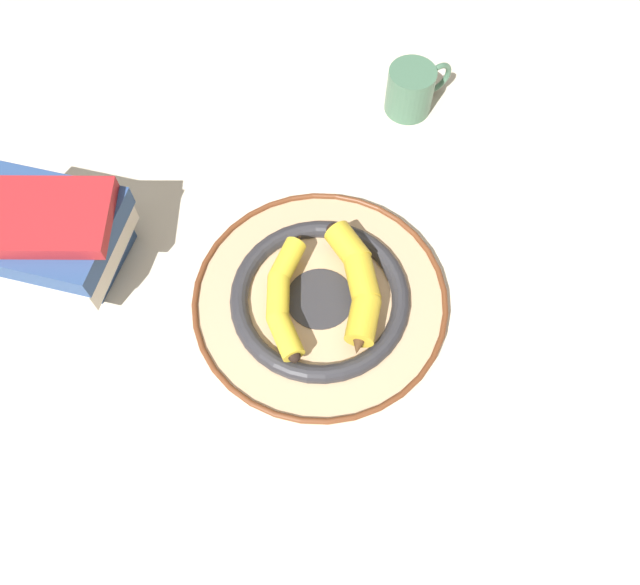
{
  "coord_description": "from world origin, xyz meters",
  "views": [
    {
      "loc": [
        0.37,
        0.02,
        0.8
      ],
      "look_at": [
        -0.01,
        -0.03,
        0.04
      ],
      "focal_mm": 35.0,
      "sensor_mm": 36.0,
      "label": 1
    }
  ],
  "objects_px": {
    "banana_a": "(283,295)",
    "coffee_mug": "(412,89)",
    "book_stack": "(50,235)",
    "banana_b": "(358,284)",
    "decorative_bowl": "(320,299)"
  },
  "relations": [
    {
      "from": "decorative_bowl",
      "to": "banana_b",
      "type": "relative_size",
      "value": 1.83
    },
    {
      "from": "decorative_bowl",
      "to": "coffee_mug",
      "type": "relative_size",
      "value": 3.39
    },
    {
      "from": "decorative_bowl",
      "to": "coffee_mug",
      "type": "height_order",
      "value": "coffee_mug"
    },
    {
      "from": "decorative_bowl",
      "to": "book_stack",
      "type": "distance_m",
      "value": 0.38
    },
    {
      "from": "banana_b",
      "to": "book_stack",
      "type": "xyz_separation_m",
      "value": [
        -0.01,
        -0.43,
        0.02
      ]
    },
    {
      "from": "decorative_bowl",
      "to": "banana_b",
      "type": "xyz_separation_m",
      "value": [
        -0.01,
        0.05,
        0.04
      ]
    },
    {
      "from": "coffee_mug",
      "to": "banana_b",
      "type": "bearing_deg",
      "value": -136.4
    },
    {
      "from": "banana_a",
      "to": "coffee_mug",
      "type": "height_order",
      "value": "coffee_mug"
    },
    {
      "from": "banana_a",
      "to": "coffee_mug",
      "type": "relative_size",
      "value": 1.82
    },
    {
      "from": "decorative_bowl",
      "to": "banana_b",
      "type": "distance_m",
      "value": 0.06
    },
    {
      "from": "book_stack",
      "to": "coffee_mug",
      "type": "bearing_deg",
      "value": -143.48
    },
    {
      "from": "banana_a",
      "to": "coffee_mug",
      "type": "distance_m",
      "value": 0.43
    },
    {
      "from": "banana_b",
      "to": "coffee_mug",
      "type": "height_order",
      "value": "coffee_mug"
    },
    {
      "from": "book_stack",
      "to": "coffee_mug",
      "type": "height_order",
      "value": "book_stack"
    },
    {
      "from": "decorative_bowl",
      "to": "banana_b",
      "type": "height_order",
      "value": "banana_b"
    }
  ]
}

